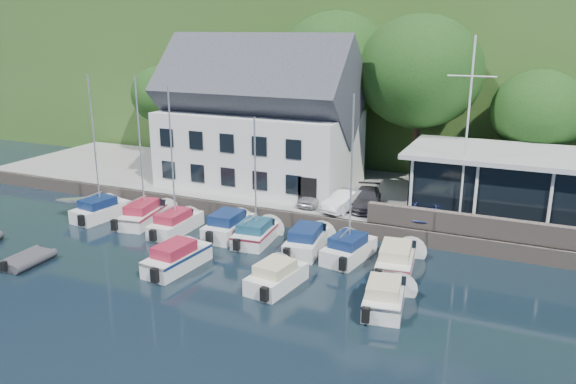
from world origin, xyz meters
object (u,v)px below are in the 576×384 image
at_px(boat_r1_5, 307,238).
at_px(boat_r2_4, 385,294).
at_px(car_silver, 314,196).
at_px(car_dgrey, 367,199).
at_px(boat_r1_2, 172,165).
at_px(boat_r2_3, 277,274).
at_px(harbor_building, 260,127).
at_px(car_blue, 426,209).
at_px(dinghy_1, 27,258).
at_px(boat_r1_7, 396,256).
at_px(boat_r1_0, 95,153).
at_px(boat_r1_3, 229,223).
at_px(boat_r2_2, 177,255).
at_px(boat_r1_1, 141,158).
at_px(flagpole, 467,135).
at_px(car_white, 345,200).
at_px(boat_r1_4, 255,175).
at_px(club_pavilion, 515,185).
at_px(boat_r1_6, 351,182).

height_order(boat_r1_5, boat_r2_4, boat_r1_5).
height_order(car_silver, car_dgrey, car_dgrey).
distance_m(boat_r1_2, boat_r2_3, 10.86).
height_order(harbor_building, boat_r2_4, harbor_building).
xyz_separation_m(car_blue, dinghy_1, (-18.90, -13.64, -1.30)).
distance_m(harbor_building, boat_r1_7, 16.41).
height_order(boat_r1_0, boat_r1_3, boat_r1_0).
relative_size(car_silver, boat_r2_4, 0.64).
bearing_deg(boat_r1_3, boat_r1_7, -5.27).
relative_size(car_blue, boat_r2_2, 0.64).
bearing_deg(boat_r1_1, flagpole, 4.23).
bearing_deg(boat_r2_3, boat_r1_2, 161.59).
bearing_deg(car_white, boat_r1_4, -111.77).
bearing_deg(boat_r1_2, boat_r1_1, 164.95).
distance_m(car_dgrey, boat_r2_3, 11.32).
bearing_deg(boat_r1_2, boat_r1_3, 11.80).
xyz_separation_m(boat_r1_2, boat_r2_3, (9.18, -4.54, -3.62)).
bearing_deg(boat_r1_3, boat_r2_4, -26.81).
distance_m(car_white, boat_r1_3, 7.72).
relative_size(club_pavilion, dinghy_1, 4.40).
height_order(car_blue, boat_r2_4, car_blue).
bearing_deg(flagpole, boat_r1_5, -147.73).
height_order(boat_r1_0, boat_r1_4, boat_r1_0).
bearing_deg(boat_r1_6, club_pavilion, 56.14).
xyz_separation_m(club_pavilion, car_blue, (-4.86, -2.76, -1.40)).
relative_size(car_dgrey, boat_r1_7, 0.67).
bearing_deg(boat_r1_2, dinghy_1, -121.69).
distance_m(boat_r2_4, dinghy_1, 19.33).
distance_m(club_pavilion, boat_r2_3, 16.92).
relative_size(car_blue, boat_r1_7, 0.59).
xyz_separation_m(car_silver, boat_r1_0, (-13.19, -5.88, 2.94)).
height_order(car_silver, boat_r1_7, car_silver).
distance_m(boat_r1_1, boat_r1_4, 8.38).
bearing_deg(boat_r1_1, boat_r2_2, -50.23).
height_order(boat_r1_6, boat_r2_3, boat_r1_6).
height_order(car_silver, boat_r2_2, car_silver).
bearing_deg(boat_r1_7, boat_r1_2, 172.95).
distance_m(boat_r1_3, boat_r2_4, 12.39).
bearing_deg(car_white, harbor_building, 170.68).
distance_m(car_white, boat_r1_5, 5.20).
bearing_deg(boat_r1_5, boat_r1_6, -12.50).
distance_m(flagpole, boat_r2_4, 11.74).
bearing_deg(car_white, boat_r1_1, -142.82).
height_order(boat_r1_0, boat_r1_2, boat_r1_0).
xyz_separation_m(car_dgrey, boat_r1_5, (-1.74, -6.05, -0.89)).
xyz_separation_m(club_pavilion, car_dgrey, (-8.84, -2.15, -1.43)).
distance_m(boat_r1_2, dinghy_1, 9.65).
bearing_deg(boat_r1_2, boat_r2_3, -27.55).
bearing_deg(dinghy_1, boat_r2_4, 7.48).
xyz_separation_m(boat_r1_1, boat_r2_3, (12.13, -5.27, -3.69)).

